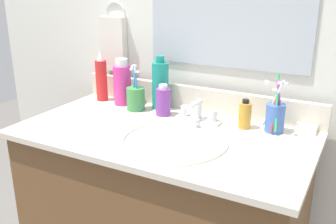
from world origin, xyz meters
name	(u,v)px	position (x,y,z in m)	size (l,w,h in m)	color
countertop	(163,134)	(0.00, 0.00, 0.83)	(0.96, 0.52, 0.02)	beige
backsplash	(195,98)	(0.00, 0.25, 0.88)	(0.96, 0.02, 0.09)	beige
back_wall	(200,148)	(0.00, 0.31, 0.65)	(2.06, 0.04, 1.30)	silver
towel_ring	(115,14)	(-0.38, 0.29, 1.18)	(0.10, 0.10, 0.01)	silver
hand_towel	(114,44)	(-0.38, 0.27, 1.06)	(0.11, 0.04, 0.22)	silver
sink_basin	(172,150)	(0.07, -0.06, 0.81)	(0.35, 0.35, 0.11)	white
faucet	(198,114)	(0.07, 0.14, 0.86)	(0.16, 0.10, 0.08)	silver
bottle_cream_purple	(163,101)	(-0.08, 0.14, 0.89)	(0.05, 0.05, 0.12)	#7A3899
bottle_oil_amber	(245,115)	(0.23, 0.16, 0.88)	(0.04, 0.04, 0.10)	gold
bottle_spray_red	(101,79)	(-0.39, 0.19, 0.93)	(0.05, 0.05, 0.20)	red
bottle_mouthwash_teal	(160,85)	(-0.13, 0.21, 0.93)	(0.06, 0.06, 0.20)	teal
bottle_soap_pink	(122,83)	(-0.28, 0.18, 0.92)	(0.07, 0.07, 0.18)	#D8338C
cup_blue_plastic	(275,116)	(0.32, 0.17, 0.89)	(0.08, 0.08, 0.19)	#3F66B7
cup_green	(136,98)	(-0.20, 0.15, 0.89)	(0.07, 0.07, 0.17)	#3F8C47
soap_bar	(306,129)	(0.42, 0.21, 0.85)	(0.06, 0.04, 0.02)	white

